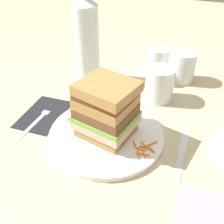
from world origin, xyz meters
TOP-DOWN VIEW (x-y plane):
  - ground_plane at (0.00, 0.00)m, footprint 3.00×3.00m
  - main_plate at (0.00, -0.01)m, footprint 0.28×0.28m
  - sandwich at (0.00, -0.01)m, footprint 0.14×0.14m
  - carrot_shred_0 at (-0.09, 0.01)m, footprint 0.03×0.02m
  - carrot_shred_1 at (-0.09, 0.02)m, footprint 0.02×0.02m
  - carrot_shred_2 at (-0.07, 0.01)m, footprint 0.02×0.01m
  - carrot_shred_3 at (-0.10, 0.01)m, footprint 0.03×0.01m
  - carrot_shred_4 at (-0.08, 0.01)m, footprint 0.00×0.03m
  - carrot_shred_5 at (-0.11, 0.01)m, footprint 0.01×0.03m
  - carrot_shred_6 at (-0.09, 0.03)m, footprint 0.02×0.02m
  - carrot_shred_7 at (0.11, -0.05)m, footprint 0.01×0.02m
  - carrot_shred_8 at (0.11, -0.03)m, footprint 0.02×0.02m
  - carrot_shred_9 at (0.08, -0.02)m, footprint 0.02×0.02m
  - carrot_shred_10 at (0.11, -0.01)m, footprint 0.02×0.03m
  - carrot_shred_11 at (0.10, -0.02)m, footprint 0.02×0.02m
  - carrot_shred_12 at (0.09, -0.05)m, footprint 0.01×0.02m
  - carrot_shred_13 at (0.09, -0.03)m, footprint 0.03×0.01m
  - carrot_shred_14 at (0.10, -0.05)m, footprint 0.03×0.01m
  - carrot_shred_15 at (0.10, -0.02)m, footprint 0.02×0.01m
  - carrot_shred_16 at (0.10, -0.02)m, footprint 0.03×0.00m
  - napkin_dark at (-0.19, 0.01)m, footprint 0.12×0.16m
  - fork at (-0.19, -0.01)m, footprint 0.02×0.17m
  - knife at (0.18, 0.01)m, footprint 0.02×0.20m
  - juice_glass at (0.08, 0.20)m, footprint 0.08×0.08m
  - water_bottle at (-0.17, 0.23)m, footprint 0.08×0.08m
  - empty_tumbler_0 at (0.03, 0.38)m, footprint 0.07×0.07m
  - empty_tumbler_1 at (0.12, 0.34)m, footprint 0.08×0.08m
  - napkin_pink at (0.24, -0.12)m, footprint 0.10×0.09m

SIDE VIEW (x-z plane):
  - ground_plane at x=0.00m, z-range 0.00..0.00m
  - napkin_pink at x=0.24m, z-range 0.00..0.00m
  - napkin_dark at x=-0.19m, z-range 0.00..0.00m
  - knife at x=0.18m, z-range 0.00..0.00m
  - fork at x=-0.19m, z-range 0.00..0.01m
  - main_plate at x=0.00m, z-range 0.00..0.01m
  - carrot_shred_11 at x=0.10m, z-range 0.01..0.02m
  - carrot_shred_0 at x=-0.09m, z-range 0.01..0.02m
  - carrot_shred_15 at x=0.10m, z-range 0.01..0.02m
  - carrot_shred_2 at x=-0.07m, z-range 0.01..0.02m
  - carrot_shred_3 at x=-0.10m, z-range 0.01..0.02m
  - carrot_shred_6 at x=-0.09m, z-range 0.01..0.02m
  - carrot_shred_7 at x=0.11m, z-range 0.01..0.02m
  - carrot_shred_4 at x=-0.08m, z-range 0.01..0.02m
  - carrot_shred_5 at x=-0.11m, z-range 0.01..0.02m
  - carrot_shred_9 at x=0.08m, z-range 0.01..0.02m
  - carrot_shred_1 at x=-0.09m, z-range 0.01..0.02m
  - carrot_shred_12 at x=0.09m, z-range 0.01..0.02m
  - carrot_shred_14 at x=0.10m, z-range 0.01..0.02m
  - carrot_shred_8 at x=0.11m, z-range 0.01..0.02m
  - carrot_shred_16 at x=0.10m, z-range 0.01..0.02m
  - carrot_shred_13 at x=0.09m, z-range 0.01..0.02m
  - carrot_shred_10 at x=0.11m, z-range 0.01..0.02m
  - empty_tumbler_0 at x=0.03m, z-range 0.00..0.08m
  - juice_glass at x=0.08m, z-range -0.01..0.09m
  - empty_tumbler_1 at x=0.12m, z-range 0.00..0.10m
  - sandwich at x=0.00m, z-range 0.01..0.15m
  - water_bottle at x=-0.17m, z-range -0.02..0.29m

